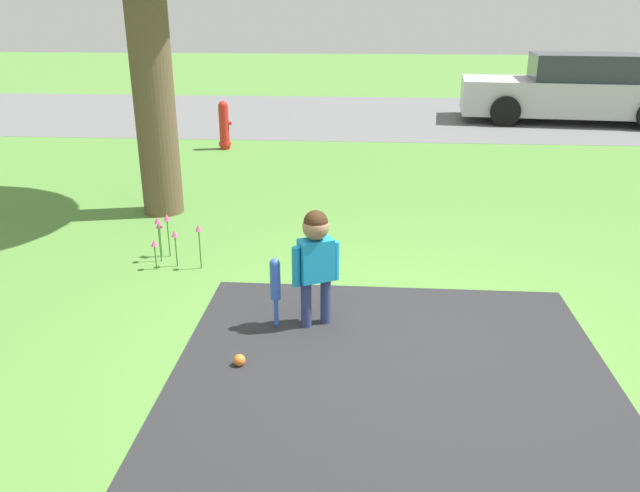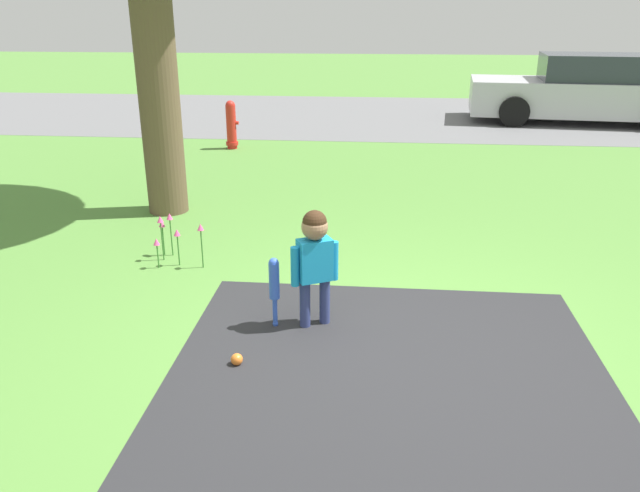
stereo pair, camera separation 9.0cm
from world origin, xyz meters
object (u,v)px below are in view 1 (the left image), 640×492
Objects in this scene: child at (316,252)px; sports_ball at (239,360)px; baseball_bat at (275,283)px; parked_car at (575,90)px; fire_hydrant at (224,126)px.

child is 11.15× the size of sports_ball.
baseball_bat is 6.79× the size of sports_ball.
parked_car reaches higher than baseball_bat.
sports_ball is 0.02× the size of parked_car.
child is 1.64× the size of baseball_bat.
child is 0.95m from sports_ball.
sports_ball is at bearing 69.04° from parked_car.
parked_car is at bearing 63.13° from sports_ball.
baseball_bat is 0.68× the size of fire_hydrant.
fire_hydrant is at bearing 31.96° from parked_car.
sports_ball is 0.10× the size of fire_hydrant.
child is 6.49m from fire_hydrant.
baseball_bat is at bearing 163.20° from child.
child is 0.20× the size of parked_car.
fire_hydrant is (-1.76, 6.21, 0.04)m from baseball_bat.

